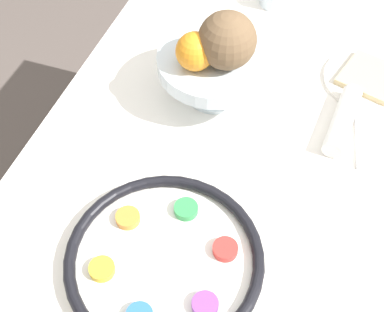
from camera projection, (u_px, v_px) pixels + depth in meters
ground_plane at (230, 302)px, 1.59m from camera, size 8.00×8.00×0.00m
dining_table at (238, 243)px, 1.30m from camera, size 1.47×0.82×0.73m
seder_plate at (164, 260)px, 0.86m from camera, size 0.32×0.32×0.03m
fruit_stand at (215, 65)px, 1.04m from camera, size 0.23×0.23×0.10m
orange_fruit at (195, 51)px, 0.98m from camera, size 0.07×0.07×0.07m
coconut at (227, 40)px, 0.97m from camera, size 0.11×0.11×0.11m
bread_plate at (370, 79)px, 1.13m from camera, size 0.19×0.19×0.02m
napkin_roll at (343, 120)px, 1.04m from camera, size 0.17×0.05×0.04m
spoon at (360, 134)px, 1.04m from camera, size 0.17×0.05×0.01m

